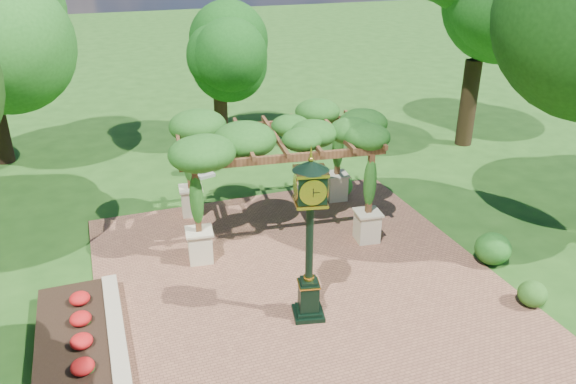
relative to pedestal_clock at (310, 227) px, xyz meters
name	(u,v)px	position (x,y,z in m)	size (l,w,h in m)	color
ground	(325,320)	(0.31, -0.25, -2.39)	(120.00, 120.00, 0.00)	#1E4714
brick_plaza	(309,295)	(0.31, 0.75, -2.37)	(10.00, 12.00, 0.04)	brown
border_wall	(118,344)	(-4.29, 0.25, -2.19)	(0.35, 5.00, 0.40)	#C6B793
flower_bed	(74,355)	(-5.19, 0.25, -2.21)	(1.50, 5.00, 0.36)	red
pedestal_clock	(310,227)	(0.00, 0.00, 0.00)	(0.93, 0.93, 3.98)	black
pergola	(275,138)	(0.70, 4.45, 0.50)	(5.94, 4.11, 3.51)	beige
sundial	(203,163)	(-0.50, 9.17, -1.89)	(0.78, 0.78, 1.14)	gray
shrub_front	(532,294)	(5.20, -1.45, -2.04)	(0.69, 0.69, 0.62)	#285A19
shrub_mid	(493,249)	(5.54, 0.46, -1.92)	(0.96, 0.96, 0.86)	#1E5818
shrub_back	(340,186)	(3.46, 5.74, -1.96)	(0.86, 0.86, 0.77)	#29671D
tree_north	(217,45)	(1.01, 12.48, 1.75)	(3.29, 3.29, 6.05)	#362215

